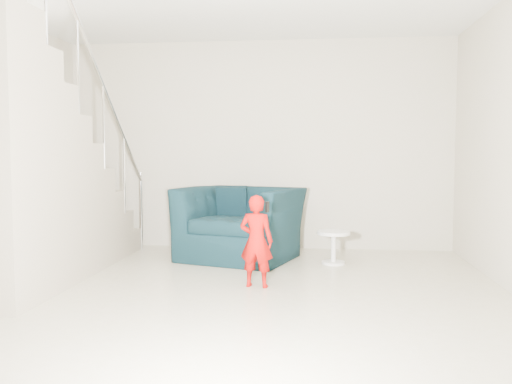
# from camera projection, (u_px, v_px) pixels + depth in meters

# --- Properties ---
(floor) EXTENTS (5.50, 5.50, 0.00)m
(floor) POSITION_uv_depth(u_px,v_px,m) (222.00, 305.00, 4.44)
(floor) COLOR tan
(floor) RESTS_ON ground
(back_wall) EXTENTS (5.00, 0.00, 5.00)m
(back_wall) POSITION_uv_depth(u_px,v_px,m) (258.00, 145.00, 7.07)
(back_wall) COLOR #B3AD92
(back_wall) RESTS_ON floor
(front_wall) EXTENTS (5.00, 0.00, 5.00)m
(front_wall) POSITION_uv_depth(u_px,v_px,m) (61.00, 120.00, 1.62)
(front_wall) COLOR #B3AD92
(front_wall) RESTS_ON floor
(armchair) EXTENTS (1.57, 1.47, 0.84)m
(armchair) POSITION_uv_depth(u_px,v_px,m) (240.00, 223.00, 6.40)
(armchair) COLOR black
(armchair) RESTS_ON floor
(toddler) EXTENTS (0.34, 0.25, 0.86)m
(toddler) POSITION_uv_depth(u_px,v_px,m) (256.00, 241.00, 5.03)
(toddler) COLOR #930504
(toddler) RESTS_ON floor
(side_table) EXTENTS (0.37, 0.37, 0.37)m
(side_table) POSITION_uv_depth(u_px,v_px,m) (333.00, 242.00, 6.09)
(side_table) COLOR silver
(side_table) RESTS_ON floor
(staircase) EXTENTS (1.02, 3.03, 3.62)m
(staircase) POSITION_uv_depth(u_px,v_px,m) (24.00, 185.00, 5.14)
(staircase) COLOR #ADA089
(staircase) RESTS_ON floor
(cushion) EXTENTS (0.38, 0.18, 0.37)m
(cushion) POSITION_uv_depth(u_px,v_px,m) (232.00, 201.00, 6.69)
(cushion) COLOR black
(cushion) RESTS_ON armchair
(throw) EXTENTS (0.04, 0.45, 0.50)m
(throw) POSITION_uv_depth(u_px,v_px,m) (196.00, 213.00, 6.50)
(throw) COLOR black
(throw) RESTS_ON armchair
(phone) EXTENTS (0.04, 0.05, 0.10)m
(phone) POSITION_uv_depth(u_px,v_px,m) (267.00, 207.00, 5.00)
(phone) COLOR black
(phone) RESTS_ON toddler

